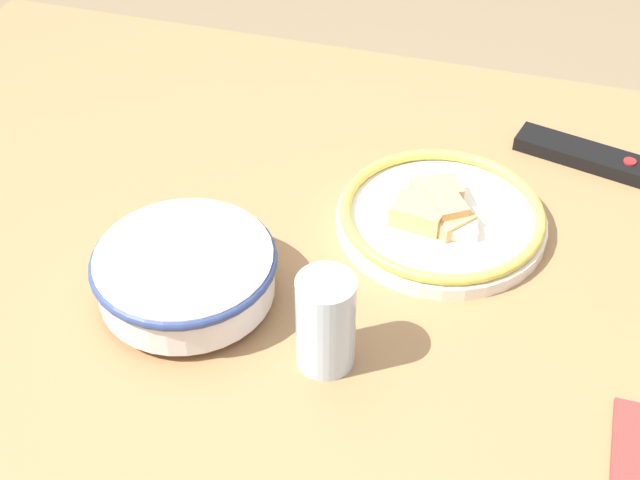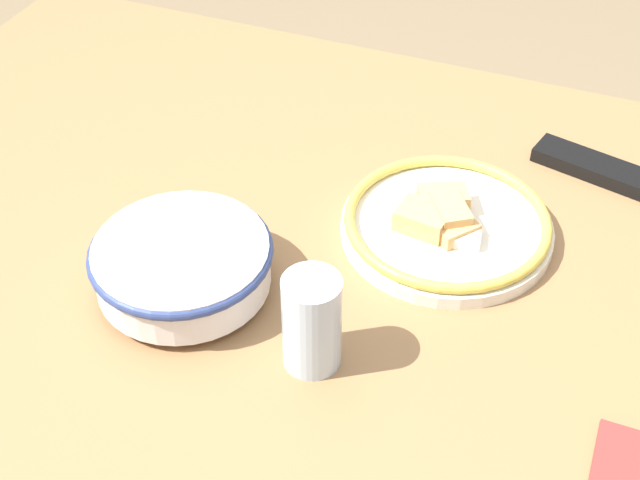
% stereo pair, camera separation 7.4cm
% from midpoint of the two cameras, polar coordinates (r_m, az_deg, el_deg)
% --- Properties ---
extents(dining_table, '(1.53, 1.00, 0.74)m').
position_cam_midpoint_polar(dining_table, '(1.15, -0.32, -3.93)').
color(dining_table, olive).
rests_on(dining_table, ground_plane).
extents(noodle_bowl, '(0.21, 0.21, 0.07)m').
position_cam_midpoint_polar(noodle_bowl, '(1.04, -10.64, -2.12)').
color(noodle_bowl, silver).
rests_on(noodle_bowl, dining_table).
extents(food_plate, '(0.27, 0.27, 0.05)m').
position_cam_midpoint_polar(food_plate, '(1.14, 5.89, 1.45)').
color(food_plate, silver).
rests_on(food_plate, dining_table).
extents(tv_remote, '(0.19, 0.09, 0.02)m').
position_cam_midpoint_polar(tv_remote, '(1.29, 14.87, 5.28)').
color(tv_remote, black).
rests_on(tv_remote, dining_table).
extents(drinking_glass, '(0.06, 0.06, 0.12)m').
position_cam_midpoint_polar(drinking_glass, '(0.94, -1.89, -5.36)').
color(drinking_glass, silver).
rests_on(drinking_glass, dining_table).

